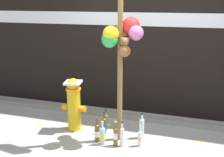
% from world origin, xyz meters
% --- Properties ---
extents(ground_plane, '(14.00, 14.00, 0.00)m').
position_xyz_m(ground_plane, '(0.00, 0.00, 0.00)').
color(ground_plane, '#9E9B93').
extents(building_wall, '(10.00, 0.21, 3.22)m').
position_xyz_m(building_wall, '(-0.00, 1.69, 1.61)').
color(building_wall, black).
rests_on(building_wall, ground_plane).
extents(curb_strip, '(8.00, 0.12, 0.08)m').
position_xyz_m(curb_strip, '(0.00, 1.24, 0.04)').
color(curb_strip, gray).
rests_on(curb_strip, ground_plane).
extents(memorial_post, '(0.54, 0.50, 2.96)m').
position_xyz_m(memorial_post, '(-0.11, 0.48, 1.72)').
color(memorial_post, olive).
rests_on(memorial_post, ground_plane).
extents(fire_hydrant, '(0.39, 0.28, 0.84)m').
position_xyz_m(fire_hydrant, '(-0.90, 0.58, 0.44)').
color(fire_hydrant, gold).
rests_on(fire_hydrant, ground_plane).
extents(bottle_0, '(0.06, 0.06, 0.31)m').
position_xyz_m(bottle_0, '(0.20, 0.36, 0.13)').
color(bottle_0, silver).
rests_on(bottle_0, ground_plane).
extents(bottle_1, '(0.07, 0.07, 0.39)m').
position_xyz_m(bottle_1, '(0.17, 0.61, 0.17)').
color(bottle_1, '#B2DBEA').
rests_on(bottle_1, ground_plane).
extents(bottle_2, '(0.06, 0.06, 0.37)m').
position_xyz_m(bottle_2, '(-0.04, 0.28, 0.15)').
color(bottle_2, silver).
rests_on(bottle_2, ground_plane).
extents(bottle_3, '(0.06, 0.06, 0.35)m').
position_xyz_m(bottle_3, '(-0.40, 0.58, 0.13)').
color(bottle_3, brown).
rests_on(bottle_3, ground_plane).
extents(bottle_4, '(0.06, 0.06, 0.37)m').
position_xyz_m(bottle_4, '(-0.13, 0.27, 0.15)').
color(bottle_4, brown).
rests_on(bottle_4, ground_plane).
extents(bottle_5, '(0.08, 0.08, 0.35)m').
position_xyz_m(bottle_5, '(-0.31, 0.25, 0.14)').
color(bottle_5, '#93CCE0').
rests_on(bottle_5, ground_plane).
extents(bottle_6, '(0.06, 0.06, 0.33)m').
position_xyz_m(bottle_6, '(-0.42, 0.71, 0.14)').
color(bottle_6, '#337038').
rests_on(bottle_6, ground_plane).
extents(bottle_7, '(0.07, 0.07, 0.39)m').
position_xyz_m(bottle_7, '(-0.41, 0.30, 0.15)').
color(bottle_7, brown).
rests_on(bottle_7, ground_plane).
extents(litter_1, '(0.12, 0.13, 0.01)m').
position_xyz_m(litter_1, '(1.01, 0.77, 0.00)').
color(litter_1, tan).
rests_on(litter_1, ground_plane).
extents(litter_2, '(0.11, 0.11, 0.01)m').
position_xyz_m(litter_2, '(-1.50, 0.53, 0.00)').
color(litter_2, tan).
rests_on(litter_2, ground_plane).
extents(litter_3, '(0.16, 0.14, 0.01)m').
position_xyz_m(litter_3, '(-0.46, 0.91, 0.00)').
color(litter_3, silver).
rests_on(litter_3, ground_plane).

